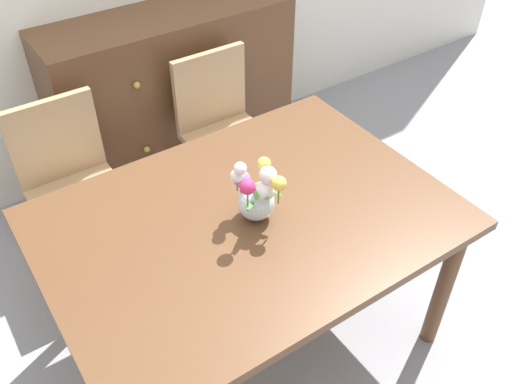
{
  "coord_description": "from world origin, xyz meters",
  "views": [
    {
      "loc": [
        -0.84,
        -1.3,
        2.2
      ],
      "look_at": [
        0.03,
        -0.02,
        0.88
      ],
      "focal_mm": 39.2,
      "sensor_mm": 36.0,
      "label": 1
    }
  ],
  "objects_px": {
    "dresser": "(174,96)",
    "flower_vase": "(256,194)",
    "chair_right": "(222,125)",
    "dining_table": "(248,232)",
    "chair_left": "(71,180)"
  },
  "relations": [
    {
      "from": "chair_left",
      "to": "dresser",
      "type": "bearing_deg",
      "value": -150.46
    },
    {
      "from": "chair_left",
      "to": "flower_vase",
      "type": "bearing_deg",
      "value": 115.79
    },
    {
      "from": "chair_left",
      "to": "dresser",
      "type": "height_order",
      "value": "dresser"
    },
    {
      "from": "chair_right",
      "to": "dresser",
      "type": "bearing_deg",
      "value": -81.52
    },
    {
      "from": "chair_right",
      "to": "flower_vase",
      "type": "height_order",
      "value": "flower_vase"
    },
    {
      "from": "flower_vase",
      "to": "chair_right",
      "type": "bearing_deg",
      "value": 66.71
    },
    {
      "from": "dining_table",
      "to": "chair_left",
      "type": "relative_size",
      "value": 1.7
    },
    {
      "from": "dining_table",
      "to": "flower_vase",
      "type": "relative_size",
      "value": 6.0
    },
    {
      "from": "chair_right",
      "to": "flower_vase",
      "type": "distance_m",
      "value": 1.06
    },
    {
      "from": "dresser",
      "to": "flower_vase",
      "type": "distance_m",
      "value": 1.44
    },
    {
      "from": "dining_table",
      "to": "chair_right",
      "type": "height_order",
      "value": "chair_right"
    },
    {
      "from": "dresser",
      "to": "chair_right",
      "type": "bearing_deg",
      "value": -81.52
    },
    {
      "from": "dining_table",
      "to": "flower_vase",
      "type": "bearing_deg",
      "value": -46.18
    },
    {
      "from": "chair_right",
      "to": "dresser",
      "type": "xyz_separation_m",
      "value": [
        -0.07,
        0.44,
        -0.02
      ]
    },
    {
      "from": "dining_table",
      "to": "chair_right",
      "type": "distance_m",
      "value": 1.0
    }
  ]
}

